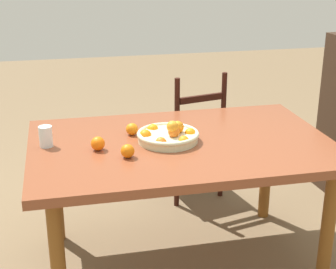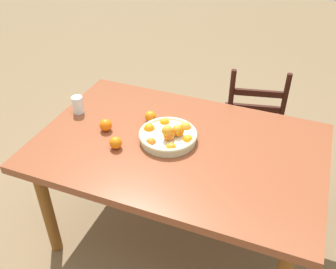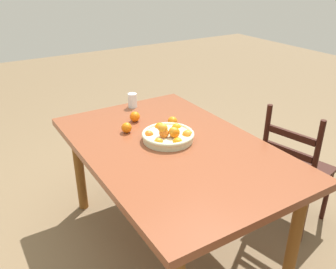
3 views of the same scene
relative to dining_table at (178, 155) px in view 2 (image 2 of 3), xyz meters
name	(u,v)px [view 2 (image 2 of 3)]	position (x,y,z in m)	size (l,w,h in m)	color
ground_plane	(177,232)	(0.00, 0.00, -0.68)	(12.00, 12.00, 0.00)	brown
dining_table	(178,155)	(0.00, 0.00, 0.00)	(1.62, 1.05, 0.76)	brown
chair_near_window	(252,122)	(0.29, 0.85, -0.24)	(0.50, 0.50, 0.93)	black
fruit_bowl	(169,135)	(-0.07, 0.01, 0.12)	(0.33, 0.33, 0.13)	beige
orange_loose_0	(116,143)	(-0.31, -0.16, 0.12)	(0.07, 0.07, 0.07)	orange
orange_loose_1	(106,125)	(-0.45, -0.03, 0.12)	(0.07, 0.07, 0.07)	orange
orange_loose_2	(150,116)	(-0.24, 0.16, 0.12)	(0.07, 0.07, 0.07)	orange
drinking_glass	(78,105)	(-0.71, 0.08, 0.14)	(0.07, 0.07, 0.11)	silver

